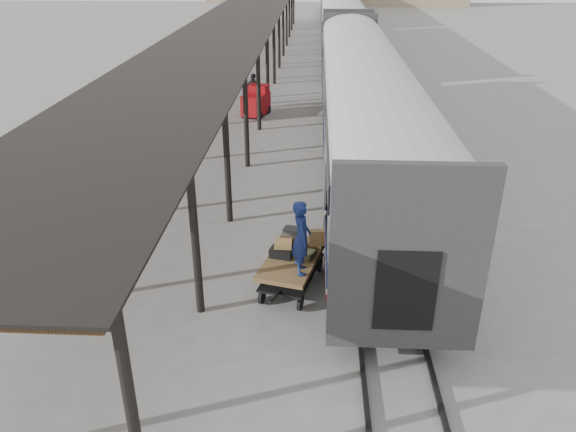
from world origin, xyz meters
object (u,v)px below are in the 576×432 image
(luggage_tug, at_px, (256,102))
(pedestrian, at_px, (254,91))
(porter, at_px, (301,237))
(baggage_cart, at_px, (292,265))

(luggage_tug, distance_m, pedestrian, 1.40)
(porter, bearing_deg, pedestrian, 3.03)
(luggage_tug, bearing_deg, porter, -65.09)
(baggage_cart, xyz_separation_m, luggage_tug, (-2.59, 16.29, 0.05))
(baggage_cart, xyz_separation_m, porter, (0.25, -0.65, 1.16))
(baggage_cart, relative_size, porter, 1.39)
(baggage_cart, xyz_separation_m, pedestrian, (-2.86, 17.63, 0.30))
(porter, height_order, pedestrian, porter)
(luggage_tug, relative_size, pedestrian, 1.02)
(baggage_cart, relative_size, pedestrian, 1.39)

